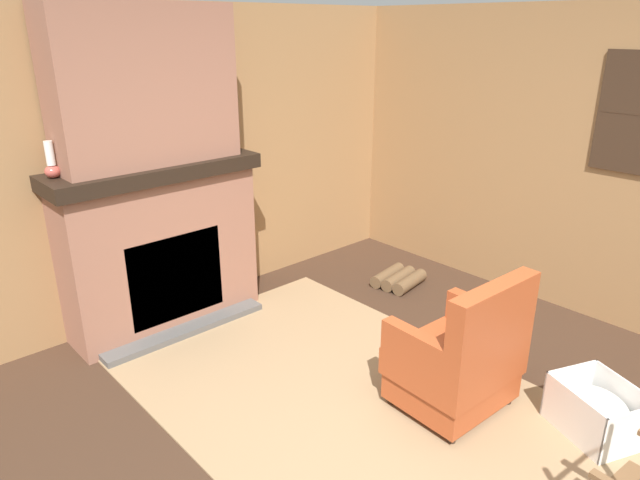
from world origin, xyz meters
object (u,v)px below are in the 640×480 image
(oil_lamp_vase, at_px, (52,165))
(decorative_plate_on_mantel, at_px, (135,148))
(armchair, at_px, (459,360))
(firewood_stack, at_px, (399,279))
(storage_case, at_px, (189,146))
(laundry_basket, at_px, (597,410))

(oil_lamp_vase, xyz_separation_m, decorative_plate_on_mantel, (-0.02, 0.61, 0.03))
(armchair, distance_m, decorative_plate_on_mantel, 2.73)
(firewood_stack, height_order, oil_lamp_vase, oil_lamp_vase)
(oil_lamp_vase, height_order, storage_case, oil_lamp_vase)
(armchair, xyz_separation_m, laundry_basket, (0.70, 0.42, -0.19))
(armchair, bearing_deg, oil_lamp_vase, 35.33)
(oil_lamp_vase, bearing_deg, storage_case, 89.99)
(laundry_basket, relative_size, decorative_plate_on_mantel, 2.53)
(armchair, bearing_deg, storage_case, 13.71)
(decorative_plate_on_mantel, bearing_deg, armchair, 20.91)
(laundry_basket, relative_size, storage_case, 2.66)
(laundry_basket, relative_size, oil_lamp_vase, 2.37)
(armchair, relative_size, storage_case, 4.18)
(firewood_stack, relative_size, decorative_plate_on_mantel, 2.08)
(firewood_stack, bearing_deg, storage_case, -118.34)
(firewood_stack, bearing_deg, decorative_plate_on_mantel, -113.53)
(armchair, xyz_separation_m, firewood_stack, (-1.45, 1.15, -0.29))
(laundry_basket, bearing_deg, decorative_plate_on_mantel, -156.70)
(firewood_stack, distance_m, oil_lamp_vase, 3.10)
(armchair, xyz_separation_m, decorative_plate_on_mantel, (-2.34, -0.89, 1.09))
(armchair, xyz_separation_m, oil_lamp_vase, (-2.32, -1.50, 1.07))
(firewood_stack, relative_size, laundry_basket, 0.82)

